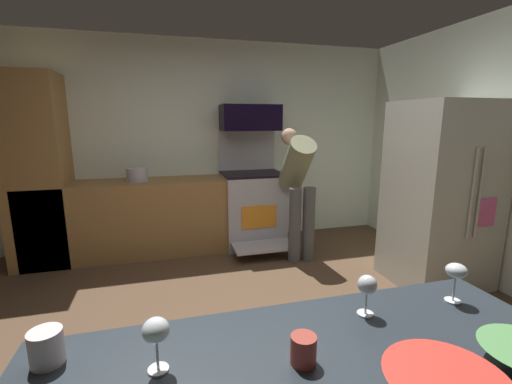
{
  "coord_description": "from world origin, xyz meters",
  "views": [
    {
      "loc": [
        -0.57,
        -2.25,
        1.6
      ],
      "look_at": [
        0.13,
        0.3,
        1.05
      ],
      "focal_mm": 24.13,
      "sensor_mm": 36.0,
      "label": 1
    }
  ],
  "objects_px": {
    "microwave": "(250,118)",
    "refrigerator": "(441,195)",
    "wine_glass_far": "(456,273)",
    "mug_coffee": "(303,350)",
    "wine_glass_mid": "(367,287)",
    "mug_tea": "(46,347)",
    "wine_glass_near": "(156,332)",
    "oven_range": "(252,206)",
    "stock_pot": "(137,175)",
    "person_cook": "(298,182)"
  },
  "relations": [
    {
      "from": "microwave",
      "to": "refrigerator",
      "type": "bearing_deg",
      "value": -47.43
    },
    {
      "from": "microwave",
      "to": "wine_glass_far",
      "type": "xyz_separation_m",
      "value": [
        -0.03,
        -3.32,
        -0.62
      ]
    },
    {
      "from": "microwave",
      "to": "mug_coffee",
      "type": "relative_size",
      "value": 8.55
    },
    {
      "from": "wine_glass_mid",
      "to": "mug_tea",
      "type": "bearing_deg",
      "value": 178.98
    },
    {
      "from": "mug_coffee",
      "to": "microwave",
      "type": "bearing_deg",
      "value": 78.05
    },
    {
      "from": "wine_glass_far",
      "to": "mug_coffee",
      "type": "bearing_deg",
      "value": -166.55
    },
    {
      "from": "microwave",
      "to": "wine_glass_far",
      "type": "height_order",
      "value": "microwave"
    },
    {
      "from": "wine_glass_far",
      "to": "wine_glass_near",
      "type": "bearing_deg",
      "value": -175.43
    },
    {
      "from": "refrigerator",
      "to": "mug_tea",
      "type": "distance_m",
      "value": 3.39
    },
    {
      "from": "oven_range",
      "to": "stock_pot",
      "type": "distance_m",
      "value": 1.48
    },
    {
      "from": "oven_range",
      "to": "mug_coffee",
      "type": "xyz_separation_m",
      "value": [
        -0.74,
        -3.39,
        0.44
      ]
    },
    {
      "from": "microwave",
      "to": "stock_pot",
      "type": "xyz_separation_m",
      "value": [
        -1.4,
        -0.08,
        -0.66
      ]
    },
    {
      "from": "oven_range",
      "to": "person_cook",
      "type": "height_order",
      "value": "person_cook"
    },
    {
      "from": "oven_range",
      "to": "wine_glass_mid",
      "type": "height_order",
      "value": "oven_range"
    },
    {
      "from": "oven_range",
      "to": "refrigerator",
      "type": "xyz_separation_m",
      "value": [
        1.5,
        -1.54,
        0.39
      ]
    },
    {
      "from": "wine_glass_near",
      "to": "microwave",
      "type": "bearing_deg",
      "value": 71.37
    },
    {
      "from": "person_cook",
      "to": "wine_glass_mid",
      "type": "distance_m",
      "value": 2.78
    },
    {
      "from": "refrigerator",
      "to": "person_cook",
      "type": "relative_size",
      "value": 1.18
    },
    {
      "from": "person_cook",
      "to": "mug_tea",
      "type": "distance_m",
      "value": 3.22
    },
    {
      "from": "refrigerator",
      "to": "stock_pot",
      "type": "xyz_separation_m",
      "value": [
        -2.9,
        1.55,
        0.09
      ]
    },
    {
      "from": "mug_coffee",
      "to": "mug_tea",
      "type": "relative_size",
      "value": 0.83
    },
    {
      "from": "wine_glass_mid",
      "to": "mug_tea",
      "type": "height_order",
      "value": "wine_glass_mid"
    },
    {
      "from": "mug_tea",
      "to": "stock_pot",
      "type": "relative_size",
      "value": 0.42
    },
    {
      "from": "microwave",
      "to": "refrigerator",
      "type": "height_order",
      "value": "microwave"
    },
    {
      "from": "person_cook",
      "to": "wine_glass_mid",
      "type": "relative_size",
      "value": 9.83
    },
    {
      "from": "microwave",
      "to": "wine_glass_mid",
      "type": "relative_size",
      "value": 4.82
    },
    {
      "from": "refrigerator",
      "to": "stock_pot",
      "type": "bearing_deg",
      "value": 151.84
    },
    {
      "from": "person_cook",
      "to": "wine_glass_near",
      "type": "distance_m",
      "value": 3.16
    },
    {
      "from": "microwave",
      "to": "wine_glass_near",
      "type": "relative_size",
      "value": 4.53
    },
    {
      "from": "wine_glass_far",
      "to": "refrigerator",
      "type": "bearing_deg",
      "value": 47.87
    },
    {
      "from": "mug_coffee",
      "to": "mug_tea",
      "type": "xyz_separation_m",
      "value": [
        -0.72,
        0.2,
        0.01
      ]
    },
    {
      "from": "mug_tea",
      "to": "refrigerator",
      "type": "bearing_deg",
      "value": 29.32
    },
    {
      "from": "person_cook",
      "to": "wine_glass_mid",
      "type": "bearing_deg",
      "value": -107.01
    },
    {
      "from": "wine_glass_near",
      "to": "mug_tea",
      "type": "bearing_deg",
      "value": 159.32
    },
    {
      "from": "wine_glass_far",
      "to": "mug_coffee",
      "type": "height_order",
      "value": "wine_glass_far"
    },
    {
      "from": "microwave",
      "to": "refrigerator",
      "type": "xyz_separation_m",
      "value": [
        1.5,
        -1.63,
        -0.75
      ]
    },
    {
      "from": "microwave",
      "to": "wine_glass_mid",
      "type": "height_order",
      "value": "microwave"
    },
    {
      "from": "wine_glass_far",
      "to": "mug_coffee",
      "type": "distance_m",
      "value": 0.73
    },
    {
      "from": "microwave",
      "to": "refrigerator",
      "type": "distance_m",
      "value": 2.34
    },
    {
      "from": "refrigerator",
      "to": "mug_coffee",
      "type": "xyz_separation_m",
      "value": [
        -2.24,
        -1.86,
        0.05
      ]
    },
    {
      "from": "refrigerator",
      "to": "mug_coffee",
      "type": "height_order",
      "value": "refrigerator"
    },
    {
      "from": "wine_glass_mid",
      "to": "person_cook",
      "type": "bearing_deg",
      "value": 72.99
    },
    {
      "from": "oven_range",
      "to": "mug_coffee",
      "type": "relative_size",
      "value": 17.07
    },
    {
      "from": "oven_range",
      "to": "mug_tea",
      "type": "distance_m",
      "value": 3.54
    },
    {
      "from": "stock_pot",
      "to": "wine_glass_mid",
      "type": "bearing_deg",
      "value": -73.09
    },
    {
      "from": "oven_range",
      "to": "microwave",
      "type": "bearing_deg",
      "value": 90.0
    },
    {
      "from": "mug_tea",
      "to": "oven_range",
      "type": "bearing_deg",
      "value": 65.44
    },
    {
      "from": "wine_glass_near",
      "to": "stock_pot",
      "type": "bearing_deg",
      "value": 94.28
    },
    {
      "from": "mug_tea",
      "to": "mug_coffee",
      "type": "bearing_deg",
      "value": -15.27
    },
    {
      "from": "microwave",
      "to": "mug_tea",
      "type": "height_order",
      "value": "microwave"
    }
  ]
}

